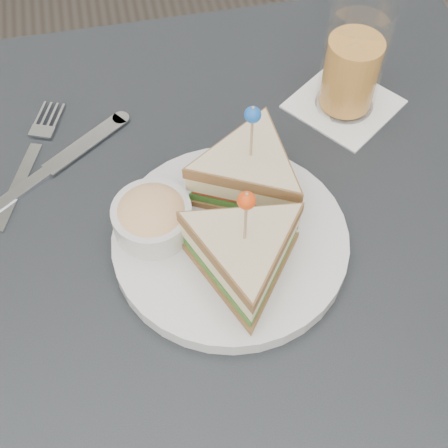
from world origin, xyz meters
The scene contains 5 objects.
table centered at (0.00, 0.00, 0.67)m, with size 0.80×0.80×0.75m.
plate_meal centered at (0.02, 0.02, 0.79)m, with size 0.32×0.32×0.14m.
cutlery_fork centered at (-0.18, 0.18, 0.75)m, with size 0.09×0.19×0.01m.
cutlery_knife centered at (-0.16, 0.16, 0.75)m, with size 0.18×0.13×0.01m.
drink_set centered at (0.20, 0.19, 0.81)m, with size 0.16×0.16×0.14m.
Camera 1 is at (-0.06, -0.33, 1.30)m, focal length 50.00 mm.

